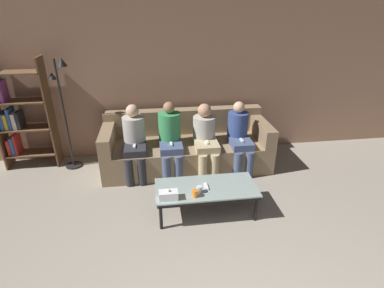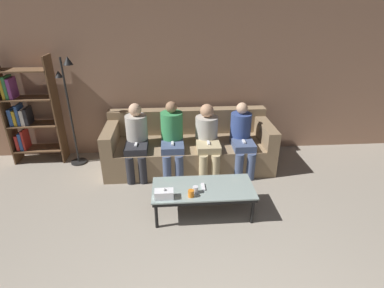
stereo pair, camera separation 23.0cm
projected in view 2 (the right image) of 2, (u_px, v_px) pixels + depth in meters
The scene contains 13 objects.
wall_back at pixel (187, 79), 4.95m from camera, with size 12.00×0.06×2.60m.
couch at pixel (189, 147), 4.87m from camera, with size 2.60×0.97×0.85m.
coffee_table at pixel (203, 190), 3.69m from camera, with size 1.25×0.57×0.38m.
cup_near_left at pixel (195, 190), 3.56m from camera, with size 0.07×0.07×0.09m.
cup_near_right at pixel (191, 193), 3.49m from camera, with size 0.07×0.07×0.09m.
tissue_box at pixel (164, 194), 3.46m from camera, with size 0.22×0.12×0.13m.
game_remote at pixel (203, 187), 3.67m from camera, with size 0.04×0.15×0.02m.
bookshelf at pixel (26, 113), 4.76m from camera, with size 0.81×0.32×1.74m.
standing_lamp at pixel (69, 101), 4.59m from camera, with size 0.31×0.26×1.74m.
seated_person_left_end at pixel (137, 138), 4.51m from camera, with size 0.33×0.64×1.10m.
seated_person_mid_left at pixel (172, 136), 4.54m from camera, with size 0.34×0.65×1.12m.
seated_person_mid_right at pixel (207, 137), 4.58m from camera, with size 0.35×0.68×1.06m.
seated_person_right_end at pixel (242, 136), 4.61m from camera, with size 0.32×0.66×1.08m.
Camera 2 is at (-0.27, -0.84, 2.44)m, focal length 28.00 mm.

